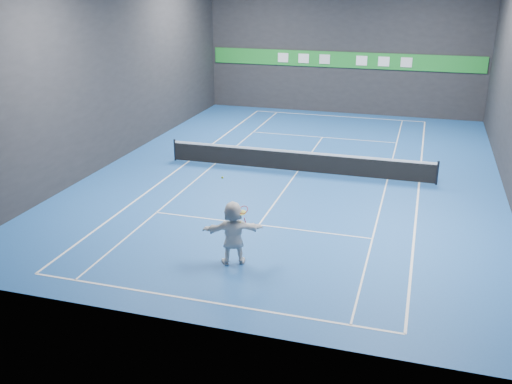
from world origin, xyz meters
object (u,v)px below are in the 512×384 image
(tennis_ball, at_px, (222,178))
(tennis_racket, at_px, (243,212))
(player, at_px, (233,233))
(tennis_net, at_px, (298,161))

(tennis_ball, distance_m, tennis_racket, 1.24)
(player, height_order, tennis_ball, tennis_ball)
(player, relative_size, tennis_racket, 2.94)
(player, height_order, tennis_net, player)
(tennis_ball, xyz_separation_m, tennis_net, (0.30, 9.33, -2.24))
(player, xyz_separation_m, tennis_racket, (0.31, 0.05, 0.71))
(tennis_net, bearing_deg, tennis_ball, -91.81)
(player, distance_m, tennis_ball, 1.79)
(player, distance_m, tennis_net, 9.46)
(player, bearing_deg, tennis_net, -112.48)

